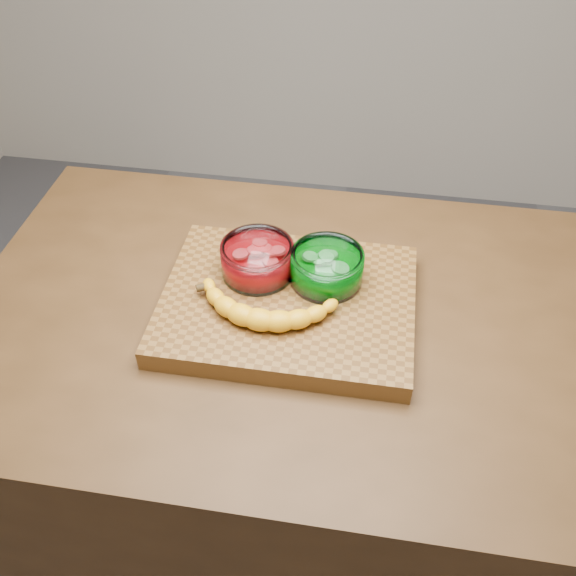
# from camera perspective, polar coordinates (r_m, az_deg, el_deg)

# --- Properties ---
(ground) EXTENTS (3.50, 3.50, 0.00)m
(ground) POSITION_cam_1_polar(r_m,az_deg,el_deg) (1.92, 0.00, -21.39)
(ground) COLOR #55555A
(ground) RESTS_ON ground
(counter) EXTENTS (1.20, 0.80, 0.90)m
(counter) POSITION_cam_1_polar(r_m,az_deg,el_deg) (1.53, 0.00, -14.11)
(counter) COLOR #472D15
(counter) RESTS_ON ground
(cutting_board) EXTENTS (0.45, 0.35, 0.04)m
(cutting_board) POSITION_cam_1_polar(r_m,az_deg,el_deg) (1.16, 0.00, -1.44)
(cutting_board) COLOR brown
(cutting_board) RESTS_ON counter
(bowl_red) EXTENTS (0.13, 0.13, 0.06)m
(bowl_red) POSITION_cam_1_polar(r_m,az_deg,el_deg) (1.17, -2.73, 2.55)
(bowl_red) COLOR white
(bowl_red) RESTS_ON cutting_board
(bowl_green) EXTENTS (0.13, 0.13, 0.06)m
(bowl_green) POSITION_cam_1_polar(r_m,az_deg,el_deg) (1.16, 3.47, 1.85)
(bowl_green) COLOR white
(bowl_green) RESTS_ON cutting_board
(banana) EXTENTS (0.28, 0.13, 0.04)m
(banana) POSITION_cam_1_polar(r_m,az_deg,el_deg) (1.10, -1.99, -1.61)
(banana) COLOR #F1A915
(banana) RESTS_ON cutting_board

